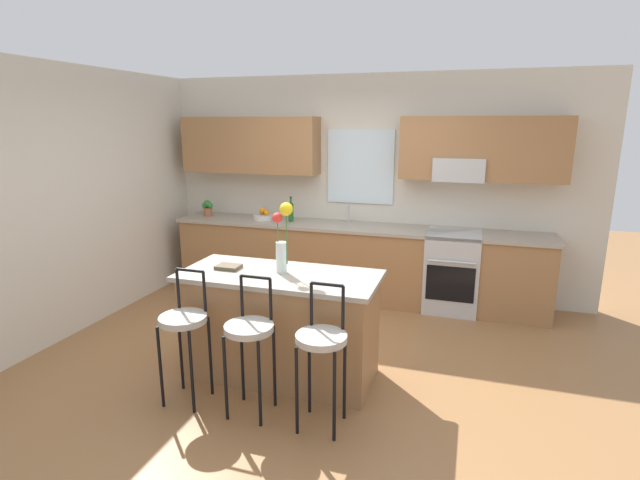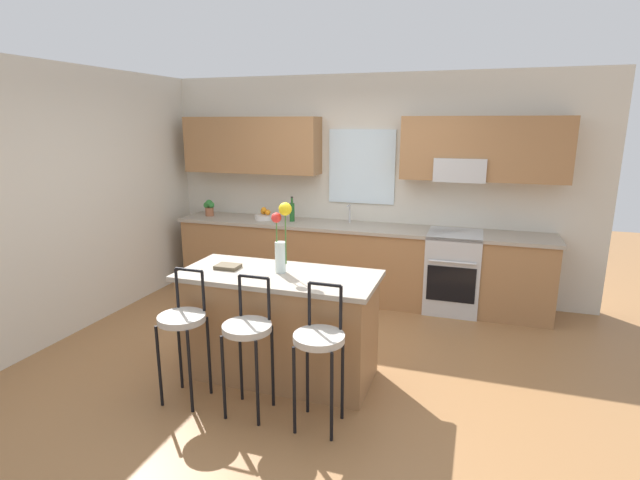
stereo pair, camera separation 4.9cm
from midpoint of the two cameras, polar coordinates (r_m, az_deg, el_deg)
The scene contains 15 objects.
ground_plane at distance 4.64m, azimuth -1.07°, elevation -13.73°, with size 14.00×14.00×0.00m, color olive.
wall_left at distance 5.79m, azimuth -24.81°, elevation 4.64°, with size 0.12×4.60×2.70m, color beige.
back_wall_assembly at distance 6.05m, azimuth 5.34°, elevation 7.73°, with size 5.60×0.50×2.70m.
counter_run at distance 5.98m, azimuth 4.28°, elevation -2.55°, with size 4.56×0.64×0.92m.
sink_faucet at distance 6.01m, azimuth 3.71°, elevation 3.36°, with size 0.02×0.13×0.23m.
oven_range at distance 5.81m, azimuth 15.58°, elevation -3.60°, with size 0.60×0.64×0.92m.
kitchen_island at distance 4.18m, azimuth -4.46°, elevation -9.89°, with size 1.65×0.74×0.92m.
bar_stool_near at distance 3.89m, azimuth -15.50°, elevation -9.51°, with size 0.36×0.36×1.04m.
bar_stool_middle at distance 3.63m, azimuth -8.11°, elevation -10.85°, with size 0.36×0.36×1.04m.
bar_stool_far at distance 3.44m, azimuth 0.33°, elevation -12.15°, with size 0.36×0.36×1.04m.
flower_vase at distance 3.96m, azimuth -4.22°, elevation 0.40°, with size 0.17×0.11×0.59m.
cookbook at distance 4.21m, azimuth -10.46°, elevation -3.09°, with size 0.20×0.15×0.03m, color brown.
fruit_bowl_oranges at distance 6.26m, azimuth -6.35°, elevation 2.86°, with size 0.24×0.24×0.16m.
bottle_olive_oil at distance 6.09m, azimuth -3.07°, elevation 3.36°, with size 0.06×0.06×0.31m.
potted_plant_small at distance 6.61m, azimuth -12.69°, elevation 3.78°, with size 0.16×0.11×0.22m.
Camera 2 is at (1.39, -3.87, 2.13)m, focal length 27.22 mm.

